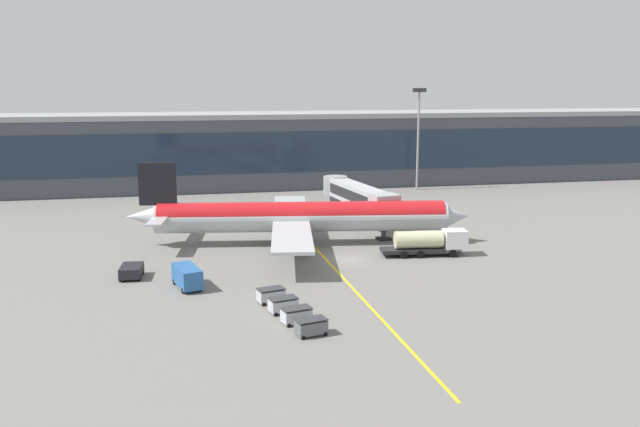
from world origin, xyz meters
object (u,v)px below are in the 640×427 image
at_px(fuel_tanker, 430,242).
at_px(crew_van, 187,276).
at_px(pushback_tug, 131,271).
at_px(baggage_cart_0, 311,326).
at_px(baggage_cart_3, 271,295).
at_px(baggage_cart_1, 296,315).
at_px(baggage_cart_2, 283,305).
at_px(main_airliner, 300,217).

height_order(fuel_tanker, crew_van, fuel_tanker).
distance_m(pushback_tug, crew_van, 7.76).
height_order(baggage_cart_0, baggage_cart_3, same).
relative_size(pushback_tug, crew_van, 0.74).
bearing_deg(baggage_cart_1, baggage_cart_3, 103.12).
bearing_deg(baggage_cart_2, baggage_cart_0, -76.88).
xyz_separation_m(pushback_tug, baggage_cart_0, (16.28, -21.06, -0.07)).
height_order(main_airliner, baggage_cart_2, main_airliner).
distance_m(main_airliner, pushback_tug, 24.64).
distance_m(pushback_tug, baggage_cart_3, 18.33).
xyz_separation_m(baggage_cart_0, baggage_cart_3, (-2.18, 9.35, 0.00)).
bearing_deg(main_airliner, baggage_cart_2, -103.73).
bearing_deg(pushback_tug, baggage_cart_2, -45.00).
bearing_deg(pushback_tug, crew_van, -38.91).
bearing_deg(baggage_cart_1, baggage_cart_2, 103.12).
bearing_deg(baggage_cart_0, baggage_cart_1, 103.12).
bearing_deg(baggage_cart_2, pushback_tug, 135.00).
height_order(main_airliner, baggage_cart_1, main_airliner).
distance_m(fuel_tanker, crew_van, 31.09).
relative_size(fuel_tanker, pushback_tug, 2.77).
distance_m(main_airliner, fuel_tanker, 17.82).
distance_m(fuel_tanker, baggage_cart_0, 30.80).
height_order(pushback_tug, crew_van, crew_van).
xyz_separation_m(main_airliner, crew_van, (-15.34, -16.80, -2.45)).
bearing_deg(baggage_cart_0, baggage_cart_2, 103.12).
relative_size(crew_van, baggage_cart_2, 1.83).
relative_size(main_airliner, pushback_tug, 11.61).
height_order(main_airliner, fuel_tanker, main_airliner).
bearing_deg(fuel_tanker, baggage_cart_1, -135.57).
bearing_deg(baggage_cart_3, crew_van, 139.71).
relative_size(main_airliner, baggage_cart_1, 15.76).
bearing_deg(baggage_cart_1, main_airliner, 78.99).
relative_size(main_airliner, baggage_cart_0, 15.76).
distance_m(baggage_cart_1, baggage_cart_2, 3.20).
distance_m(pushback_tug, baggage_cart_1, 23.74).
bearing_deg(baggage_cart_3, pushback_tug, 140.29).
distance_m(fuel_tanker, baggage_cart_2, 27.49).
height_order(fuel_tanker, baggage_cart_2, fuel_tanker).
relative_size(pushback_tug, baggage_cart_3, 1.36).
bearing_deg(baggage_cart_1, baggage_cart_0, -76.88).
bearing_deg(baggage_cart_2, baggage_cart_3, 103.12).
xyz_separation_m(main_airliner, baggage_cart_3, (-7.26, -23.64, -2.98)).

